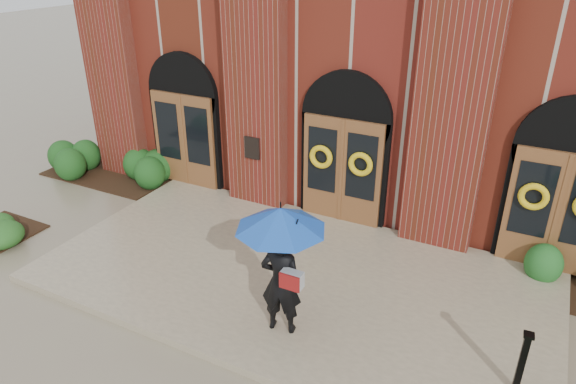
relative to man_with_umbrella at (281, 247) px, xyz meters
The scene contains 6 objects.
ground 2.33m from the man_with_umbrella, 112.78° to the left, with size 90.00×90.00×0.00m, color gray.
landing 2.37m from the man_with_umbrella, 110.75° to the left, with size 10.00×5.30×0.15m, color tan.
church_building 10.33m from the man_with_umbrella, 93.27° to the left, with size 16.20×12.53×7.00m.
man_with_umbrella is the anchor object (origin of this frame).
metal_post 3.89m from the man_with_umbrella, ahead, with size 0.16×0.16×1.07m.
hedge_wall_left 8.57m from the man_with_umbrella, 154.95° to the left, with size 3.40×1.36×0.87m, color #184517.
Camera 1 is at (3.84, -7.50, 6.13)m, focal length 32.00 mm.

